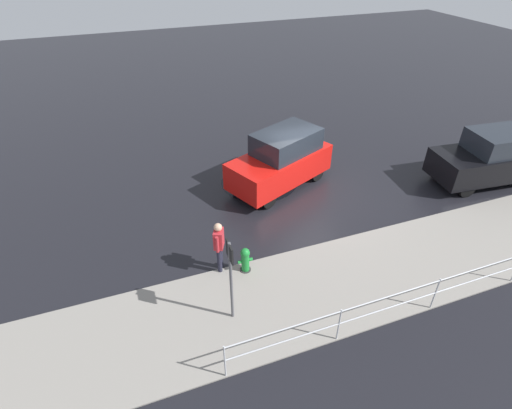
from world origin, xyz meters
TOP-DOWN VIEW (x-y plane):
  - ground_plane at (0.00, 0.00)m, footprint 60.00×60.00m
  - kerb_strip at (0.00, 4.20)m, footprint 24.00×3.20m
  - moving_hatchback at (0.79, -0.98)m, footprint 4.25×3.11m
  - parked_sedan at (-6.66, 1.43)m, footprint 4.45×2.17m
  - fire_hydrant at (3.50, 2.88)m, footprint 0.42×0.31m
  - pedestrian at (4.13, 2.59)m, footprint 0.37×0.53m
  - metal_railing at (-0.44, 5.76)m, footprint 10.77×0.04m
  - sign_post at (4.31, 4.30)m, footprint 0.07×0.44m
  - puddle_patch at (1.47, -1.44)m, footprint 2.86×2.86m

SIDE VIEW (x-z plane):
  - ground_plane at x=0.00m, z-range 0.00..0.00m
  - puddle_patch at x=1.47m, z-range 0.00..0.01m
  - kerb_strip at x=0.00m, z-range 0.00..0.04m
  - fire_hydrant at x=3.50m, z-range 0.00..0.80m
  - metal_railing at x=-0.44m, z-range 0.21..1.26m
  - pedestrian at x=4.13m, z-range 0.15..1.77m
  - parked_sedan at x=-6.66m, z-range 0.01..1.99m
  - moving_hatchback at x=0.79m, z-range 0.00..2.06m
  - sign_post at x=4.31m, z-range 0.38..2.78m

